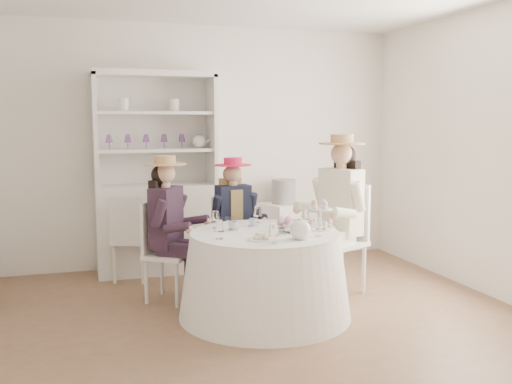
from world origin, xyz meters
name	(u,v)px	position (x,y,z in m)	size (l,w,h in m)	color
ground	(260,317)	(0.00, 0.00, 0.00)	(4.50, 4.50, 0.00)	brown
wall_back	(206,146)	(0.00, 2.00, 1.35)	(4.50, 4.50, 0.00)	white
wall_front	(388,182)	(0.00, -2.00, 1.35)	(4.50, 4.50, 0.00)	white
wall_right	(490,152)	(2.25, 0.00, 1.35)	(4.50, 4.50, 0.00)	white
tea_table	(265,274)	(0.06, 0.04, 0.36)	(1.45, 1.45, 0.72)	white
hutch	(156,202)	(-0.61, 1.77, 0.77)	(1.38, 0.74, 2.16)	silver
side_table	(283,232)	(0.85, 1.75, 0.34)	(0.44, 0.44, 0.69)	silver
hatbox	(283,191)	(0.85, 1.75, 0.83)	(0.28, 0.28, 0.28)	black
guest_left	(168,220)	(-0.65, 0.68, 0.75)	(0.57, 0.54, 1.33)	silver
guest_mid	(234,214)	(0.05, 0.99, 0.72)	(0.47, 0.50, 1.28)	silver
guest_right	(339,205)	(0.92, 0.43, 0.85)	(0.64, 0.58, 1.51)	silver
spare_chair	(130,236)	(-0.93, 1.43, 0.48)	(0.48, 0.48, 0.89)	silver
teacup_a	(233,227)	(-0.17, 0.19, 0.75)	(0.08, 0.08, 0.07)	white
teacup_b	(253,223)	(0.04, 0.31, 0.75)	(0.07, 0.07, 0.06)	white
teacup_c	(284,222)	(0.30, 0.24, 0.75)	(0.09, 0.09, 0.07)	white
flower_bowl	(291,229)	(0.28, -0.01, 0.74)	(0.22, 0.22, 0.05)	white
flower_arrangement	(288,222)	(0.25, 0.00, 0.80)	(0.17, 0.17, 0.06)	pink
table_teapot	(301,230)	(0.24, -0.31, 0.79)	(0.23, 0.16, 0.17)	white
sandwich_plate	(262,238)	(-0.06, -0.25, 0.73)	(0.23, 0.23, 0.05)	white
cupcake_stand	(320,219)	(0.56, 0.04, 0.81)	(0.26, 0.26, 0.24)	white
stemware_set	(265,223)	(0.06, 0.04, 0.79)	(0.94, 0.98, 0.15)	white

